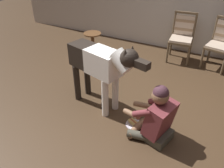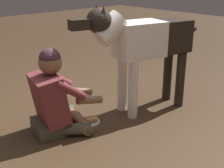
# 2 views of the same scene
# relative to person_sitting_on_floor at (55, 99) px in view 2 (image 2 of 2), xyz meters

# --- Properties ---
(ground_plane) EXTENTS (15.76, 15.76, 0.00)m
(ground_plane) POSITION_rel_person_sitting_on_floor_xyz_m (-0.39, 0.22, -0.33)
(ground_plane) COLOR #422F1D
(person_sitting_on_floor) EXTENTS (0.69, 0.58, 0.80)m
(person_sitting_on_floor) POSITION_rel_person_sitting_on_floor_xyz_m (0.00, 0.00, 0.00)
(person_sitting_on_floor) COLOR #4D4C3E
(person_sitting_on_floor) RESTS_ON ground
(large_dog) EXTENTS (1.45, 0.51, 1.14)m
(large_dog) POSITION_rel_person_sitting_on_floor_xyz_m (-0.93, 0.23, 0.42)
(large_dog) COLOR white
(large_dog) RESTS_ON ground
(hot_dog_on_plate) EXTENTS (0.24, 0.24, 0.06)m
(hot_dog_on_plate) POSITION_rel_person_sitting_on_floor_xyz_m (-0.32, 0.08, -0.30)
(hot_dog_on_plate) COLOR silver
(hot_dog_on_plate) RESTS_ON ground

